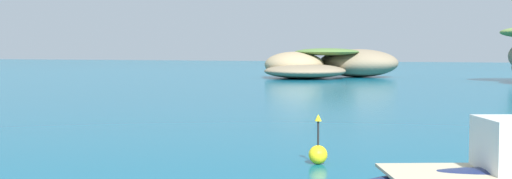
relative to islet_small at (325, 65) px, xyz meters
The scene contains 2 objects.
islet_small is the anchor object (origin of this frame).
channel_buoy 64.12m from the islet_small, 72.07° to the right, with size 0.56×0.56×1.48m.
Camera 1 is at (12.50, -2.01, 3.34)m, focal length 46.75 mm.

